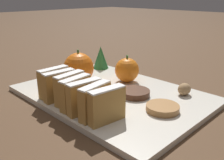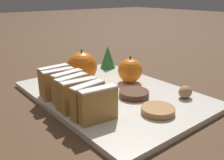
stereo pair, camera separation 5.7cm
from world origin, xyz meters
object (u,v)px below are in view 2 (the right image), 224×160
object	(u,v)px
orange_near	(82,67)
walnut	(185,92)
orange_far	(130,71)
chocolate_cookie	(134,94)

from	to	relation	value
orange_near	walnut	xyz separation A→B (m)	(0.11, -0.24, -0.03)
orange_far	walnut	distance (m)	0.16
orange_near	orange_far	size ratio (longest dim) A/B	1.21
orange_near	chocolate_cookie	xyz separation A→B (m)	(0.03, -0.16, -0.03)
orange_near	orange_far	distance (m)	0.12
orange_far	walnut	size ratio (longest dim) A/B	2.12
walnut	chocolate_cookie	bearing A→B (deg)	137.69
chocolate_cookie	walnut	bearing A→B (deg)	-42.31
orange_far	chocolate_cookie	size ratio (longest dim) A/B	1.06
orange_far	orange_near	bearing A→B (deg)	137.18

